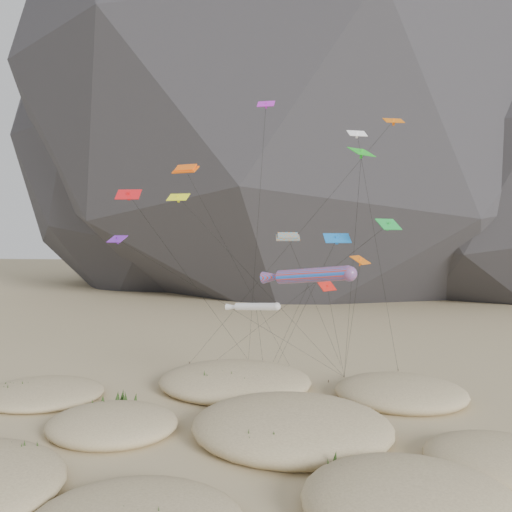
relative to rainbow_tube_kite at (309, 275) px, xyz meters
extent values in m
plane|color=#CCB789|center=(-5.76, -7.62, -12.75)|extent=(500.00, 500.00, 0.00)
ellipsoid|color=black|center=(2.24, 107.38, 47.25)|extent=(191.54, 147.29, 156.00)
ellipsoid|color=#2B2B30|center=(-42.76, 115.38, 31.25)|extent=(136.20, 127.83, 116.00)
ellipsoid|color=black|center=(50.24, 102.38, 25.25)|extent=(130.55, 126.41, 100.00)
ellipsoid|color=#CCB789|center=(6.19, -13.09, -11.98)|extent=(12.78, 10.86, 3.45)
ellipsoid|color=#CCB789|center=(-16.03, -3.51, -12.18)|extent=(10.92, 9.28, 2.53)
ellipsoid|color=#CCB789|center=(-1.29, -2.68, -11.95)|extent=(16.21, 13.78, 3.58)
ellipsoid|color=#CCB789|center=(13.49, -5.98, -12.24)|extent=(10.47, 8.90, 2.26)
ellipsoid|color=#CCB789|center=(-7.98, 9.18, -12.06)|extent=(16.15, 13.72, 3.09)
ellipsoid|color=#CCB789|center=(8.83, 7.78, -12.13)|extent=(12.87, 10.94, 2.78)
ellipsoid|color=#CCB789|center=(-26.36, 3.47, -12.31)|extent=(12.18, 10.35, 1.99)
ellipsoid|color=black|center=(-19.96, -11.07, -11.95)|extent=(2.60, 2.22, 0.78)
ellipsoid|color=black|center=(3.53, -10.56, -11.75)|extent=(3.65, 3.12, 1.09)
ellipsoid|color=black|center=(-17.13, -0.33, -11.95)|extent=(3.03, 2.59, 0.91)
ellipsoid|color=black|center=(-15.84, -2.03, -12.05)|extent=(2.02, 1.73, 0.61)
ellipsoid|color=black|center=(-3.57, -3.36, -11.65)|extent=(3.85, 3.29, 1.15)
ellipsoid|color=black|center=(1.12, -1.12, -11.75)|extent=(2.80, 2.40, 0.84)
ellipsoid|color=black|center=(-3.43, -6.93, -11.85)|extent=(2.42, 2.07, 0.73)
ellipsoid|color=black|center=(13.07, -5.13, -12.15)|extent=(2.55, 2.18, 0.77)
ellipsoid|color=black|center=(-8.98, 7.29, -11.75)|extent=(2.97, 2.54, 0.89)
ellipsoid|color=black|center=(-5.61, 6.82, -11.85)|extent=(2.67, 2.29, 0.80)
ellipsoid|color=black|center=(8.55, 5.73, -12.05)|extent=(2.17, 1.85, 0.65)
ellipsoid|color=black|center=(7.39, 3.97, -12.15)|extent=(1.97, 1.69, 0.59)
ellipsoid|color=black|center=(-28.85, 3.20, -12.25)|extent=(2.64, 2.26, 0.79)
ellipsoid|color=black|center=(-25.26, 1.44, -12.35)|extent=(2.23, 1.91, 0.67)
cylinder|color=#3F2D1E|center=(-7.12, 17.28, -12.60)|extent=(0.08, 0.08, 0.30)
cylinder|color=#3F2D1E|center=(-7.62, 16.10, -12.60)|extent=(0.08, 0.08, 0.30)
cylinder|color=#3F2D1E|center=(-4.47, 15.38, -12.60)|extent=(0.08, 0.08, 0.30)
cylinder|color=#3F2D1E|center=(3.65, 14.40, -12.60)|extent=(0.08, 0.08, 0.30)
cylinder|color=#3F2D1E|center=(1.84, 12.10, -12.60)|extent=(0.08, 0.08, 0.30)
cylinder|color=#3F2D1E|center=(-12.46, 17.25, -12.60)|extent=(0.08, 0.08, 0.30)
cylinder|color=#3F2D1E|center=(10.07, 17.69, -12.60)|extent=(0.08, 0.08, 0.30)
cylinder|color=#3F2D1E|center=(-15.21, 17.62, -12.60)|extent=(0.08, 0.08, 0.30)
cylinder|color=red|center=(0.28, -0.14, 0.04)|extent=(6.49, 3.92, 1.87)
sphere|color=red|center=(3.23, -1.54, 0.30)|extent=(1.26, 1.26, 1.26)
cone|color=red|center=(-2.96, 1.40, -0.29)|extent=(2.91, 2.14, 1.34)
cylinder|color=black|center=(-2.36, 8.35, -6.36)|extent=(5.30, 17.01, 12.81)
cylinder|color=white|center=(-5.01, 3.73, -3.30)|extent=(4.32, 2.32, 1.00)
sphere|color=white|center=(-3.00, 2.90, -3.12)|extent=(0.73, 0.73, 0.73)
cone|color=white|center=(-7.22, 4.64, -3.52)|extent=(1.88, 1.26, 0.75)
cylinder|color=black|center=(-5.23, 9.13, -8.03)|extent=(0.47, 10.82, 9.47)
cube|color=#FF5C0D|center=(-13.06, 8.69, 10.11)|extent=(2.95, 1.88, 0.81)
cube|color=#FF5C0D|center=(-13.06, 8.69, 10.32)|extent=(2.48, 1.52, 0.79)
cylinder|color=black|center=(-7.91, 13.49, -1.32)|extent=(10.33, 9.64, 22.88)
cube|color=orange|center=(-1.95, 1.89, 3.15)|extent=(2.20, 1.20, 0.59)
cube|color=orange|center=(-1.95, 1.89, 3.34)|extent=(1.86, 0.97, 0.58)
cylinder|color=black|center=(0.78, 10.70, -4.80)|extent=(5.47, 17.64, 15.92)
cube|color=red|center=(1.45, -2.66, -0.62)|extent=(1.54, 1.58, 0.68)
cube|color=red|center=(1.45, -2.66, -0.77)|extent=(0.30, 0.30, 0.50)
cylinder|color=black|center=(2.55, 5.87, -6.66)|extent=(2.23, 17.07, 12.10)
cube|color=white|center=(4.40, 8.19, 13.32)|extent=(2.06, 1.51, 0.72)
cube|color=white|center=(4.40, 8.19, 13.17)|extent=(0.28, 0.28, 0.63)
cylinder|color=black|center=(7.23, 12.94, 0.31)|extent=(5.70, 9.53, 26.03)
cube|color=orange|center=(4.32, 1.48, 1.24)|extent=(1.96, 2.42, 0.72)
cube|color=orange|center=(4.32, 1.48, 1.09)|extent=(0.27, 0.31, 0.74)
cylinder|color=black|center=(3.98, 7.94, -5.73)|extent=(0.70, 12.94, 13.96)
cube|color=red|center=(-15.46, -0.87, 6.87)|extent=(2.13, 1.06, 0.93)
cube|color=red|center=(-15.46, -0.87, 6.72)|extent=(0.26, 0.33, 0.69)
cylinder|color=black|center=(-11.29, 8.20, -2.92)|extent=(8.37, 18.18, 19.59)
cube|color=green|center=(4.40, 2.39, 10.59)|extent=(2.57, 2.59, 0.81)
cube|color=green|center=(4.40, 2.39, 10.44)|extent=(0.34, 0.35, 0.82)
cylinder|color=black|center=(4.02, 8.39, -1.06)|extent=(0.78, 12.04, 23.30)
cube|color=#F3FB1A|center=(-12.92, 5.49, 7.05)|extent=(2.23, 1.40, 0.76)
cube|color=#F3FB1A|center=(-12.92, 5.49, 6.90)|extent=(0.28, 0.24, 0.72)
cylinder|color=black|center=(-4.64, 9.95, -2.82)|extent=(16.59, 8.94, 19.77)
cube|color=blue|center=(2.28, -0.27, 3.14)|extent=(2.35, 1.57, 0.80)
cube|color=blue|center=(2.28, -0.27, 2.99)|extent=(0.30, 0.28, 0.74)
cylinder|color=black|center=(-1.10, 7.56, -4.78)|extent=(6.78, 15.67, 15.86)
cube|color=#B121C1|center=(-4.10, 3.72, 15.32)|extent=(1.63, 0.88, 0.68)
cube|color=#B121C1|center=(-4.10, 3.72, 15.17)|extent=(0.21, 0.25, 0.53)
cylinder|color=black|center=(-5.86, 9.91, 1.31)|extent=(3.55, 12.41, 28.03)
cube|color=purple|center=(-19.09, 5.16, 2.96)|extent=(2.31, 1.91, 0.71)
cube|color=purple|center=(-19.09, 5.16, 2.81)|extent=(0.30, 0.28, 0.70)
cylinder|color=black|center=(-7.72, 9.78, -4.87)|extent=(22.76, 9.27, 15.68)
cube|color=green|center=(6.25, -1.54, 4.25)|extent=(2.25, 2.15, 0.90)
cube|color=green|center=(6.25, -1.54, 4.10)|extent=(0.39, 0.40, 0.70)
cylinder|color=black|center=(-3.11, 7.85, -4.23)|extent=(18.74, 18.81, 16.98)
cube|color=orange|center=(8.09, 9.71, 14.79)|extent=(2.17, 1.55, 0.67)
cube|color=orange|center=(8.09, 9.71, 14.64)|extent=(0.27, 0.23, 0.68)
cylinder|color=black|center=(-3.56, 13.67, 1.04)|extent=(23.32, 7.94, 27.51)
camera|label=1|loc=(0.96, -42.02, 3.62)|focal=35.00mm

